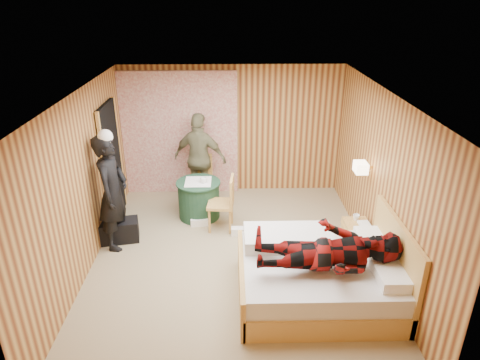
{
  "coord_description": "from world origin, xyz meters",
  "views": [
    {
      "loc": [
        -0.02,
        -5.43,
        3.74
      ],
      "look_at": [
        0.11,
        0.59,
        1.05
      ],
      "focal_mm": 32.0,
      "sensor_mm": 36.0,
      "label": 1
    }
  ],
  "objects_px": {
    "duffel_bag": "(119,231)",
    "chair_near": "(225,199)",
    "woman_standing": "(113,193)",
    "chair_far": "(201,175)",
    "bed": "(320,276)",
    "round_table": "(199,199)",
    "man_at_table": "(200,159)",
    "man_on_bed": "(330,242)",
    "wall_lamp": "(361,167)",
    "nightstand": "(356,238)"
  },
  "relations": [
    {
      "from": "duffel_bag",
      "to": "chair_near",
      "type": "bearing_deg",
      "value": 0.71
    },
    {
      "from": "chair_near",
      "to": "woman_standing",
      "type": "height_order",
      "value": "woman_standing"
    },
    {
      "from": "chair_far",
      "to": "chair_near",
      "type": "bearing_deg",
      "value": -62.93
    },
    {
      "from": "bed",
      "to": "chair_near",
      "type": "height_order",
      "value": "bed"
    },
    {
      "from": "round_table",
      "to": "man_at_table",
      "type": "bearing_deg",
      "value": 90.0
    },
    {
      "from": "bed",
      "to": "woman_standing",
      "type": "distance_m",
      "value": 3.29
    },
    {
      "from": "chair_far",
      "to": "duffel_bag",
      "type": "xyz_separation_m",
      "value": [
        -1.25,
        -1.4,
        -0.36
      ]
    },
    {
      "from": "bed",
      "to": "man_on_bed",
      "type": "relative_size",
      "value": 1.15
    },
    {
      "from": "round_table",
      "to": "chair_near",
      "type": "bearing_deg",
      "value": -42.09
    },
    {
      "from": "chair_near",
      "to": "bed",
      "type": "bearing_deg",
      "value": 39.7
    },
    {
      "from": "chair_far",
      "to": "woman_standing",
      "type": "xyz_separation_m",
      "value": [
        -1.23,
        -1.52,
        0.38
      ]
    },
    {
      "from": "round_table",
      "to": "woman_standing",
      "type": "bearing_deg",
      "value": -143.9
    },
    {
      "from": "chair_far",
      "to": "man_at_table",
      "type": "bearing_deg",
      "value": 101.93
    },
    {
      "from": "duffel_bag",
      "to": "woman_standing",
      "type": "bearing_deg",
      "value": -91.03
    },
    {
      "from": "duffel_bag",
      "to": "wall_lamp",
      "type": "bearing_deg",
      "value": -12.5
    },
    {
      "from": "bed",
      "to": "nightstand",
      "type": "height_order",
      "value": "bed"
    },
    {
      "from": "man_at_table",
      "to": "round_table",
      "type": "bearing_deg",
      "value": 107.98
    },
    {
      "from": "chair_far",
      "to": "bed",
      "type": "bearing_deg",
      "value": -55.91
    },
    {
      "from": "woman_standing",
      "to": "wall_lamp",
      "type": "bearing_deg",
      "value": -83.44
    },
    {
      "from": "woman_standing",
      "to": "man_on_bed",
      "type": "relative_size",
      "value": 1.04
    },
    {
      "from": "woman_standing",
      "to": "bed",
      "type": "bearing_deg",
      "value": -107.54
    },
    {
      "from": "bed",
      "to": "duffel_bag",
      "type": "bearing_deg",
      "value": 154.07
    },
    {
      "from": "chair_far",
      "to": "wall_lamp",
      "type": "bearing_deg",
      "value": -28.22
    },
    {
      "from": "chair_near",
      "to": "man_at_table",
      "type": "bearing_deg",
      "value": -151.36
    },
    {
      "from": "chair_far",
      "to": "woman_standing",
      "type": "relative_size",
      "value": 0.51
    },
    {
      "from": "chair_far",
      "to": "man_at_table",
      "type": "relative_size",
      "value": 0.54
    },
    {
      "from": "chair_far",
      "to": "woman_standing",
      "type": "distance_m",
      "value": 1.99
    },
    {
      "from": "chair_near",
      "to": "duffel_bag",
      "type": "bearing_deg",
      "value": -73.85
    },
    {
      "from": "nightstand",
      "to": "duffel_bag",
      "type": "bearing_deg",
      "value": 173.06
    },
    {
      "from": "wall_lamp",
      "to": "bed",
      "type": "xyz_separation_m",
      "value": [
        -0.8,
        -1.32,
        -0.98
      ]
    },
    {
      "from": "round_table",
      "to": "duffel_bag",
      "type": "distance_m",
      "value": 1.48
    },
    {
      "from": "round_table",
      "to": "chair_near",
      "type": "xyz_separation_m",
      "value": [
        0.48,
        -0.43,
        0.2
      ]
    },
    {
      "from": "round_table",
      "to": "duffel_bag",
      "type": "height_order",
      "value": "round_table"
    },
    {
      "from": "chair_far",
      "to": "man_at_table",
      "type": "xyz_separation_m",
      "value": [
        -0.0,
        0.03,
        0.32
      ]
    },
    {
      "from": "duffel_bag",
      "to": "bed",
      "type": "bearing_deg",
      "value": -36.54
    },
    {
      "from": "wall_lamp",
      "to": "duffel_bag",
      "type": "bearing_deg",
      "value": 178.1
    },
    {
      "from": "nightstand",
      "to": "wall_lamp",
      "type": "bearing_deg",
      "value": 82.52
    },
    {
      "from": "man_on_bed",
      "to": "round_table",
      "type": "bearing_deg",
      "value": 125.56
    },
    {
      "from": "round_table",
      "to": "man_on_bed",
      "type": "distance_m",
      "value": 3.08
    },
    {
      "from": "man_at_table",
      "to": "man_on_bed",
      "type": "bearing_deg",
      "value": 137.45
    },
    {
      "from": "chair_far",
      "to": "man_at_table",
      "type": "distance_m",
      "value": 0.32
    },
    {
      "from": "duffel_bag",
      "to": "woman_standing",
      "type": "xyz_separation_m",
      "value": [
        0.02,
        -0.12,
        0.74
      ]
    },
    {
      "from": "round_table",
      "to": "man_at_table",
      "type": "distance_m",
      "value": 0.83
    },
    {
      "from": "wall_lamp",
      "to": "man_on_bed",
      "type": "bearing_deg",
      "value": -116.52
    },
    {
      "from": "chair_near",
      "to": "duffel_bag",
      "type": "relative_size",
      "value": 1.52
    },
    {
      "from": "chair_near",
      "to": "wall_lamp",
      "type": "bearing_deg",
      "value": 81.91
    },
    {
      "from": "round_table",
      "to": "man_on_bed",
      "type": "xyz_separation_m",
      "value": [
        1.75,
        -2.45,
        0.64
      ]
    },
    {
      "from": "bed",
      "to": "round_table",
      "type": "distance_m",
      "value": 2.81
    },
    {
      "from": "man_at_table",
      "to": "woman_standing",
      "type": "bearing_deg",
      "value": 69.49
    },
    {
      "from": "chair_far",
      "to": "woman_standing",
      "type": "height_order",
      "value": "woman_standing"
    }
  ]
}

